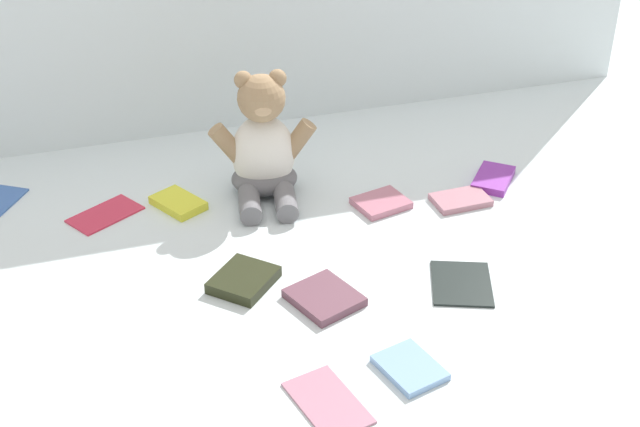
{
  "coord_description": "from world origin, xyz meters",
  "views": [
    {
      "loc": [
        -0.39,
        -1.31,
        0.88
      ],
      "look_at": [
        -0.01,
        -0.1,
        0.1
      ],
      "focal_mm": 49.62,
      "sensor_mm": 36.0,
      "label": 1
    }
  ],
  "objects": [
    {
      "name": "ground_plane",
      "position": [
        0.0,
        0.0,
        0.0
      ],
      "size": [
        3.2,
        3.2,
        0.0
      ],
      "primitive_type": "plane",
      "color": "silver"
    },
    {
      "name": "book_case_11",
      "position": [
        -0.15,
        -0.12,
        0.01
      ],
      "size": [
        0.14,
        0.14,
        0.02
      ],
      "primitive_type": "cube",
      "rotation": [
        0.0,
        0.0,
        2.37
      ],
      "color": "#262A16",
      "rests_on": "ground_plane"
    },
    {
      "name": "book_case_2",
      "position": [
        -0.04,
        -0.21,
        0.01
      ],
      "size": [
        0.13,
        0.13,
        0.01
      ],
      "primitive_type": "cube",
      "rotation": [
        0.0,
        0.0,
        3.51
      ],
      "color": "brown",
      "rests_on": "ground_plane"
    },
    {
      "name": "book_case_9",
      "position": [
        0.19,
        -0.23,
        0.0
      ],
      "size": [
        0.14,
        0.15,
        0.01
      ],
      "primitive_type": "cube",
      "rotation": [
        0.0,
        0.0,
        2.77
      ],
      "color": "black",
      "rests_on": "ground_plane"
    },
    {
      "name": "book_case_0",
      "position": [
        -0.22,
        0.16,
        0.01
      ],
      "size": [
        0.11,
        0.12,
        0.02
      ],
      "primitive_type": "cube",
      "rotation": [
        0.0,
        0.0,
        3.65
      ],
      "color": "yellow",
      "rests_on": "ground_plane"
    },
    {
      "name": "book_case_8",
      "position": [
        0.16,
        0.05,
        0.01
      ],
      "size": [
        0.11,
        0.1,
        0.01
      ],
      "primitive_type": "cube",
      "rotation": [
        0.0,
        0.0,
        1.8
      ],
      "color": "#B56A7F",
      "rests_on": "ground_plane"
    },
    {
      "name": "book_case_6",
      "position": [
        0.31,
        0.01,
        0.01
      ],
      "size": [
        0.11,
        0.07,
        0.01
      ],
      "primitive_type": "cube",
      "rotation": [
        0.0,
        0.0,
        1.61
      ],
      "color": "#A96E7E",
      "rests_on": "ground_plane"
    },
    {
      "name": "teddy_bear",
      "position": [
        -0.04,
        0.16,
        0.09
      ],
      "size": [
        0.21,
        0.2,
        0.25
      ],
      "rotation": [
        0.0,
        0.0,
        -0.18
      ],
      "color": "white",
      "rests_on": "ground_plane"
    },
    {
      "name": "book_case_10",
      "position": [
        0.4,
        0.07,
        0.01
      ],
      "size": [
        0.12,
        0.13,
        0.02
      ],
      "primitive_type": "cube",
      "rotation": [
        0.0,
        0.0,
        2.45
      ],
      "color": "purple",
      "rests_on": "ground_plane"
    },
    {
      "name": "book_case_3",
      "position": [
        0.03,
        -0.41,
        0.01
      ],
      "size": [
        0.1,
        0.11,
        0.01
      ],
      "primitive_type": "cube",
      "rotation": [
        0.0,
        0.0,
        0.26
      ],
      "color": "#80ABE0",
      "rests_on": "ground_plane"
    },
    {
      "name": "book_case_7",
      "position": [
        -0.11,
        -0.44,
        0.0
      ],
      "size": [
        0.11,
        0.15,
        0.01
      ],
      "primitive_type": "cube",
      "rotation": [
        0.0,
        0.0,
        3.37
      ],
      "color": "#B1768E",
      "rests_on": "ground_plane"
    },
    {
      "name": "book_case_5",
      "position": [
        -0.35,
        0.17,
        0.0
      ],
      "size": [
        0.15,
        0.13,
        0.01
      ],
      "primitive_type": "cube",
      "rotation": [
        0.0,
        0.0,
        2.11
      ],
      "color": "#CD2C47",
      "rests_on": "ground_plane"
    }
  ]
}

